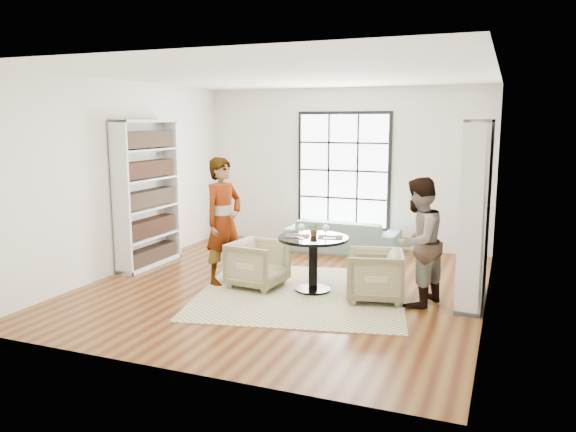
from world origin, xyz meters
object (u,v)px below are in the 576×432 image
at_px(sofa, 343,235).
at_px(flower_centerpiece, 314,230).
at_px(pedestal_table, 313,252).
at_px(armchair_left, 258,264).
at_px(armchair_right, 375,275).
at_px(wine_glass_right, 326,229).
at_px(person_left, 223,221).
at_px(wine_glass_left, 301,228).
at_px(person_right, 418,242).

bearing_deg(sofa, flower_centerpiece, 97.14).
bearing_deg(pedestal_table, armchair_left, -174.12).
height_order(sofa, armchair_left, armchair_left).
relative_size(armchair_right, wine_glass_right, 3.80).
height_order(armchair_left, armchair_right, armchair_right).
xyz_separation_m(pedestal_table, person_left, (-1.36, -0.08, 0.36)).
bearing_deg(armchair_left, armchair_right, -83.70).
height_order(pedestal_table, armchair_right, pedestal_table).
bearing_deg(armchair_right, armchair_left, -102.72).
relative_size(armchair_left, flower_centerpiece, 4.02).
distance_m(armchair_right, wine_glass_left, 1.18).
relative_size(armchair_right, wine_glass_left, 3.56).
height_order(wine_glass_right, flower_centerpiece, wine_glass_right).
bearing_deg(armchair_right, wine_glass_left, -97.13).
relative_size(sofa, armchair_left, 2.76).
xyz_separation_m(wine_glass_left, flower_centerpiece, (0.11, 0.23, -0.06)).
bearing_deg(flower_centerpiece, person_left, -174.22).
bearing_deg(wine_glass_left, wine_glass_right, 20.35).
xyz_separation_m(pedestal_table, wine_glass_left, (-0.12, -0.18, 0.37)).
distance_m(wine_glass_left, wine_glass_right, 0.34).
distance_m(pedestal_table, wine_glass_left, 0.42).
height_order(wine_glass_left, flower_centerpiece, wine_glass_left).
relative_size(pedestal_table, person_right, 0.59).
xyz_separation_m(wine_glass_left, wine_glass_right, (0.32, 0.12, -0.01)).
xyz_separation_m(sofa, person_left, (-1.06, -2.61, 0.63)).
distance_m(sofa, wine_glass_right, 2.71).
distance_m(pedestal_table, person_right, 1.47).
xyz_separation_m(armchair_right, person_right, (0.55, -0.00, 0.50)).
bearing_deg(pedestal_table, wine_glass_right, -16.53).
relative_size(sofa, wine_glass_right, 10.37).
distance_m(pedestal_table, person_left, 1.41).
bearing_deg(wine_glass_right, person_left, -179.09).
bearing_deg(flower_centerpiece, sofa, 96.84).
height_order(pedestal_table, wine_glass_right, wine_glass_right).
height_order(armchair_left, wine_glass_left, wine_glass_left).
distance_m(armchair_left, person_right, 2.31).
xyz_separation_m(armchair_left, wine_glass_left, (0.70, -0.09, 0.60)).
relative_size(wine_glass_left, wine_glass_right, 1.07).
distance_m(person_left, flower_centerpiece, 1.37).
relative_size(armchair_right, person_right, 0.45).
bearing_deg(person_right, wine_glass_left, -66.34).
relative_size(pedestal_table, armchair_right, 1.31).
relative_size(pedestal_table, wine_glass_left, 4.67).
height_order(armchair_right, person_left, person_left).
bearing_deg(sofa, wine_glass_right, 101.23).
bearing_deg(person_right, armchair_right, -70.34).
relative_size(armchair_left, person_right, 0.44).
bearing_deg(flower_centerpiece, wine_glass_right, -29.05).
xyz_separation_m(armchair_right, wine_glass_right, (-0.69, 0.01, 0.59)).
distance_m(pedestal_table, sofa, 2.56).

